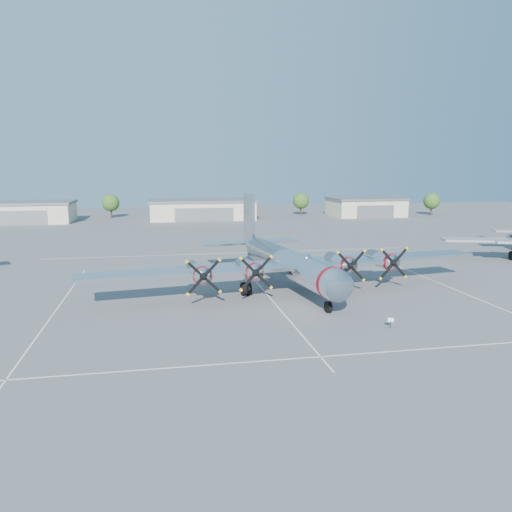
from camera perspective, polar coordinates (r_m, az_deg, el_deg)
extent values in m
plane|color=#505052|center=(58.85, 0.66, -3.71)|extent=(260.00, 260.00, 0.00)
cube|color=silver|center=(53.90, -21.87, -5.74)|extent=(0.15, 40.00, 0.01)
cube|color=silver|center=(54.11, 1.73, -4.94)|extent=(0.15, 40.00, 0.01)
cube|color=silver|center=(62.60, 21.82, -3.60)|extent=(0.15, 40.00, 0.01)
cube|color=silver|center=(38.52, 7.38, -11.35)|extent=(60.00, 0.15, 0.01)
cube|color=silver|center=(82.99, -2.81, 0.34)|extent=(60.00, 0.15, 0.01)
cube|color=#B9AE93|center=(142.46, -24.58, 4.48)|extent=(22.00, 14.00, 4.80)
cube|color=slate|center=(142.27, -24.66, 5.56)|extent=(22.60, 14.60, 0.60)
cube|color=slate|center=(135.70, -25.25, 3.94)|extent=(12.10, 0.20, 3.60)
cube|color=#B9AE93|center=(138.95, -6.18, 5.21)|extent=(28.00, 14.00, 4.80)
cube|color=slate|center=(138.75, -6.20, 6.32)|extent=(28.60, 14.60, 0.60)
cube|color=slate|center=(132.00, -5.91, 4.70)|extent=(15.40, 0.20, 3.60)
cube|color=#B9AE93|center=(150.72, 12.41, 5.41)|extent=(20.00, 14.00, 4.80)
cube|color=slate|center=(150.53, 12.44, 6.44)|extent=(20.60, 14.60, 0.60)
cube|color=slate|center=(144.34, 13.50, 4.94)|extent=(11.00, 0.20, 3.60)
cylinder|color=#382619|center=(147.14, -16.22, 4.75)|extent=(0.50, 0.50, 2.80)
sphere|color=#244B15|center=(146.93, -16.27, 5.85)|extent=(4.80, 4.80, 4.80)
cylinder|color=#382619|center=(150.38, 5.14, 5.21)|extent=(0.50, 0.50, 2.80)
sphere|color=#244B15|center=(150.16, 5.16, 6.29)|extent=(4.80, 4.80, 4.80)
cylinder|color=#382619|center=(158.03, 19.38, 4.92)|extent=(0.50, 0.50, 2.80)
sphere|color=#244B15|center=(157.83, 19.44, 5.95)|extent=(4.80, 4.80, 4.80)
cylinder|color=black|center=(45.95, 15.13, -7.56)|extent=(0.06, 0.06, 0.75)
cube|color=white|center=(45.83, 15.16, -7.06)|extent=(0.49, 0.24, 0.38)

